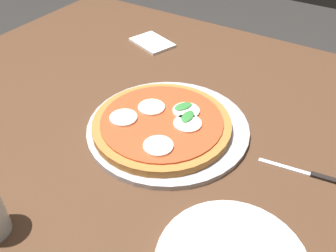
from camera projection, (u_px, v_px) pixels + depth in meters
name	position (u px, v px, depth m)	size (l,w,h in m)	color
dining_table	(141.00, 148.00, 0.90)	(1.30, 1.16, 0.73)	#4C301E
serving_tray	(168.00, 127.00, 0.81)	(0.36, 0.36, 0.01)	#B2B2B7
pizza	(162.00, 124.00, 0.80)	(0.30, 0.30, 0.03)	#B27033
napkin	(152.00, 43.00, 1.14)	(0.13, 0.09, 0.01)	white
knife	(311.00, 174.00, 0.71)	(0.16, 0.03, 0.01)	black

